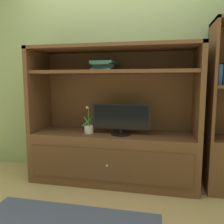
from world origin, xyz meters
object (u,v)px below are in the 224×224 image
(tv_monitor, at_px, (121,119))
(magazine_stack, at_px, (104,66))
(media_console, at_px, (113,140))
(potted_plant, at_px, (89,128))

(tv_monitor, distance_m, magazine_stack, 0.62)
(tv_monitor, relative_size, magazine_stack, 1.85)
(tv_monitor, xyz_separation_m, magazine_stack, (-0.20, 0.07, 0.59))
(media_console, height_order, magazine_stack, media_console)
(tv_monitor, bearing_deg, media_console, 144.27)
(tv_monitor, bearing_deg, potted_plant, -178.02)
(tv_monitor, bearing_deg, magazine_stack, 161.11)
(tv_monitor, relative_size, potted_plant, 2.08)
(media_console, xyz_separation_m, magazine_stack, (-0.10, -0.01, 0.86))
(tv_monitor, distance_m, potted_plant, 0.39)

